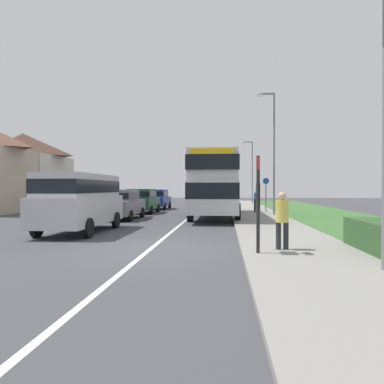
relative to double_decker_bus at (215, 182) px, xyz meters
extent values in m
plane|color=#424247|center=(-1.58, -11.89, -2.14)|extent=(120.00, 120.00, 0.00)
cube|color=silver|center=(-1.58, -3.89, -2.14)|extent=(0.14, 60.00, 0.01)
cube|color=gray|center=(2.62, -5.89, -2.08)|extent=(3.20, 68.00, 0.12)
cube|color=#3D6B33|center=(6.92, -5.89, -2.10)|extent=(6.00, 68.00, 0.08)
cube|color=#2D5128|center=(4.72, -12.45, -1.69)|extent=(1.10, 3.05, 0.90)
cube|color=#BCBCC1|center=(0.00, 0.00, -0.82)|extent=(2.50, 10.85, 1.65)
cube|color=#BCBCC1|center=(0.00, 0.00, 0.78)|extent=(2.45, 10.63, 1.55)
cube|color=black|center=(0.00, 0.00, -0.49)|extent=(2.52, 10.90, 0.76)
cube|color=black|center=(0.00, 0.00, 0.86)|extent=(2.52, 10.90, 0.72)
cube|color=gold|center=(0.00, -5.37, 1.28)|extent=(2.00, 0.08, 0.44)
cylinder|color=black|center=(-1.25, 3.36, -1.64)|extent=(0.30, 1.00, 1.00)
cylinder|color=black|center=(1.25, 3.36, -1.64)|extent=(0.30, 1.00, 1.00)
cylinder|color=black|center=(-1.25, -2.98, -1.64)|extent=(0.30, 1.00, 1.00)
cylinder|color=black|center=(1.25, -2.98, -1.64)|extent=(0.30, 1.00, 1.00)
cube|color=#B7B7BC|center=(-5.20, -8.14, -1.24)|extent=(1.95, 5.38, 1.08)
cube|color=#B7B7BC|center=(-5.20, -8.14, -0.25)|extent=(1.72, 4.95, 0.89)
cube|color=black|center=(-5.20, -8.14, -0.30)|extent=(1.76, 5.00, 0.50)
cylinder|color=black|center=(-6.16, -6.48, -1.78)|extent=(0.20, 0.72, 0.72)
cylinder|color=black|center=(-4.24, -6.48, -1.78)|extent=(0.20, 0.72, 0.72)
cylinder|color=black|center=(-6.16, -9.81, -1.78)|extent=(0.20, 0.72, 0.72)
cylinder|color=black|center=(-4.24, -9.81, -1.78)|extent=(0.20, 0.72, 0.72)
cube|color=slate|center=(-5.32, -1.79, -1.46)|extent=(1.78, 4.52, 0.77)
cube|color=slate|center=(-5.32, -2.02, -0.76)|extent=(1.57, 2.49, 0.63)
cube|color=black|center=(-5.32, -2.02, -0.79)|extent=(1.60, 2.51, 0.35)
cylinder|color=black|center=(-6.19, -0.39, -1.84)|extent=(0.20, 0.60, 0.60)
cylinder|color=black|center=(-4.44, -0.39, -1.84)|extent=(0.20, 0.60, 0.60)
cylinder|color=black|center=(-6.19, -3.19, -1.84)|extent=(0.20, 0.60, 0.60)
cylinder|color=black|center=(-4.44, -3.19, -1.84)|extent=(0.20, 0.60, 0.60)
cube|color=#19472D|center=(-5.28, 3.45, -1.45)|extent=(1.80, 4.29, 0.79)
cube|color=#19472D|center=(-5.28, 3.24, -0.74)|extent=(1.58, 2.36, 0.64)
cube|color=black|center=(-5.28, 3.24, -0.77)|extent=(1.62, 2.38, 0.36)
cylinder|color=black|center=(-6.16, 4.78, -1.84)|extent=(0.20, 0.60, 0.60)
cylinder|color=black|center=(-4.40, 4.78, -1.84)|extent=(0.20, 0.60, 0.60)
cylinder|color=black|center=(-6.16, 2.12, -1.84)|extent=(0.20, 0.60, 0.60)
cylinder|color=black|center=(-4.40, 2.12, -1.84)|extent=(0.20, 0.60, 0.60)
cube|color=navy|center=(-5.15, 8.60, -1.46)|extent=(1.72, 4.36, 0.76)
cube|color=navy|center=(-5.15, 8.39, -0.78)|extent=(1.52, 2.40, 0.62)
cube|color=black|center=(-5.15, 8.39, -0.81)|extent=(1.55, 2.42, 0.35)
cylinder|color=black|center=(-5.99, 9.95, -1.84)|extent=(0.20, 0.60, 0.60)
cylinder|color=black|center=(-4.30, 9.95, -1.84)|extent=(0.20, 0.60, 0.60)
cylinder|color=black|center=(-5.99, 7.25, -1.84)|extent=(0.20, 0.60, 0.60)
cylinder|color=black|center=(-4.30, 7.25, -1.84)|extent=(0.20, 0.60, 0.60)
cylinder|color=#23232D|center=(2.02, -12.38, -1.72)|extent=(0.14, 0.14, 0.85)
cylinder|color=#23232D|center=(2.22, -12.38, -1.72)|extent=(0.14, 0.14, 0.85)
cylinder|color=#D1C14C|center=(2.12, -12.38, -0.99)|extent=(0.34, 0.34, 0.60)
sphere|color=tan|center=(2.12, -12.38, -0.58)|extent=(0.22, 0.22, 0.22)
cylinder|color=#23232D|center=(2.69, 3.68, -1.72)|extent=(0.14, 0.14, 0.85)
cylinder|color=#23232D|center=(2.89, 3.68, -1.72)|extent=(0.14, 0.14, 0.85)
cylinder|color=#2D599E|center=(2.79, 3.68, -0.99)|extent=(0.34, 0.34, 0.60)
sphere|color=tan|center=(2.79, 3.68, -0.58)|extent=(0.22, 0.22, 0.22)
cylinder|color=black|center=(1.42, -12.99, -0.84)|extent=(0.09, 0.09, 2.60)
cube|color=red|center=(1.42, -12.99, 0.26)|extent=(0.04, 0.44, 0.32)
cube|color=black|center=(1.42, -12.97, -0.59)|extent=(0.06, 0.52, 0.68)
cylinder|color=slate|center=(3.53, 4.37, -1.09)|extent=(0.08, 0.08, 2.10)
cylinder|color=blue|center=(3.53, 4.37, 0.16)|extent=(0.44, 0.03, 0.44)
cylinder|color=slate|center=(3.66, 0.97, 1.73)|extent=(0.12, 0.12, 7.75)
cube|color=slate|center=(3.21, 0.97, 5.55)|extent=(0.90, 0.10, 0.10)
cube|color=silver|center=(2.76, 0.97, 5.48)|extent=(0.36, 0.20, 0.14)
cylinder|color=slate|center=(3.69, 19.78, 1.41)|extent=(0.12, 0.12, 7.10)
cube|color=slate|center=(3.24, 19.78, 4.91)|extent=(0.90, 0.10, 0.10)
cube|color=silver|center=(2.79, 19.78, 4.84)|extent=(0.36, 0.20, 0.14)
cube|color=beige|center=(-17.31, 8.80, 0.17)|extent=(6.59, 6.58, 4.63)
pyramid|color=#4C3328|center=(-17.31, 8.80, 3.50)|extent=(6.59, 6.58, 2.03)
camera|label=1|loc=(0.57, -22.48, -0.38)|focal=34.50mm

